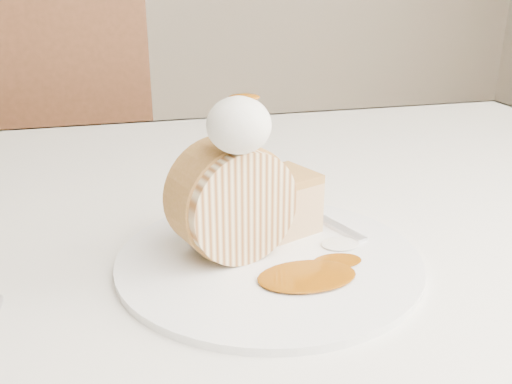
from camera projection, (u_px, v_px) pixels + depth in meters
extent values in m
cube|color=silver|center=(218.00, 224.00, 0.68)|extent=(1.40, 0.90, 0.04)
cube|color=silver|center=(177.00, 190.00, 1.12)|extent=(1.40, 0.01, 0.28)
cylinder|color=brown|center=(460.00, 282.00, 1.29)|extent=(0.06, 0.06, 0.71)
cube|color=brown|center=(55.00, 191.00, 1.51)|extent=(0.51, 0.51, 0.04)
cube|color=brown|center=(44.00, 109.00, 1.23)|extent=(0.46, 0.10, 0.48)
cylinder|color=brown|center=(126.00, 234.00, 1.83)|extent=(0.04, 0.04, 0.45)
cylinder|color=brown|center=(150.00, 294.00, 1.49)|extent=(0.04, 0.04, 0.45)
cylinder|color=white|center=(269.00, 259.00, 0.54)|extent=(0.38, 0.38, 0.01)
cylinder|color=beige|center=(232.00, 201.00, 0.53)|extent=(0.12, 0.09, 0.11)
cube|color=#A7753F|center=(281.00, 206.00, 0.59)|extent=(0.08, 0.08, 0.05)
ellipsoid|color=silver|center=(239.00, 125.00, 0.48)|extent=(0.06, 0.06, 0.05)
ellipsoid|color=#763B04|center=(244.00, 90.00, 0.48)|extent=(0.03, 0.02, 0.01)
cube|color=silver|center=(324.00, 220.00, 0.62)|extent=(0.08, 0.17, 0.00)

